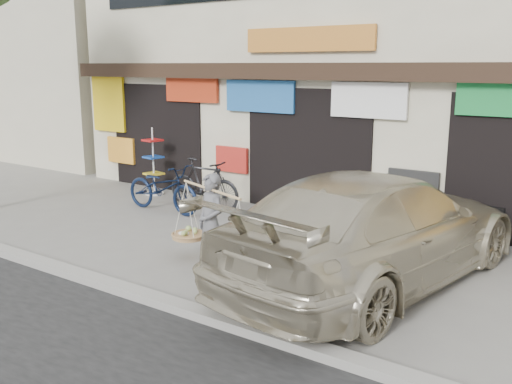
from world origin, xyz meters
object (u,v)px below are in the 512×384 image
Objects in this scene: street_vendor at (211,227)px; display_rack at (154,168)px; suv at (376,228)px; bike_0 at (163,188)px; bike_1 at (204,184)px.

street_vendor is 5.75m from display_rack.
street_vendor is at bearing 32.25° from suv.
street_vendor is 0.95× the size of bike_0.
bike_1 is at bearing -12.54° from display_rack.
display_rack is (-6.94, 2.41, -0.16)m from suv.
bike_0 is 5.69m from suv.
bike_0 is 1.81m from display_rack.
suv is at bearing -102.27° from bike_0.
bike_1 is at bearing -12.90° from suv.
street_vendor is 0.32× the size of suv.
street_vendor reaches higher than bike_0.
bike_1 is at bearing 151.40° from street_vendor.
display_rack reaches higher than bike_0.
bike_1 is (-2.64, 2.97, -0.14)m from street_vendor.
suv is at bearing -113.48° from bike_1.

